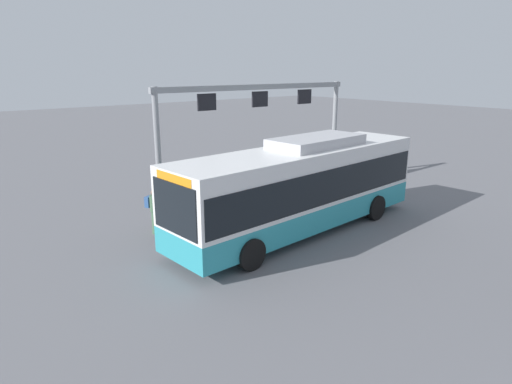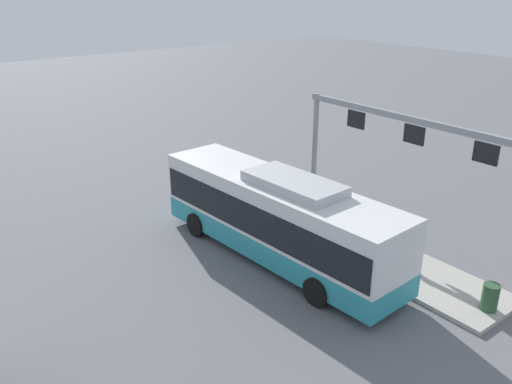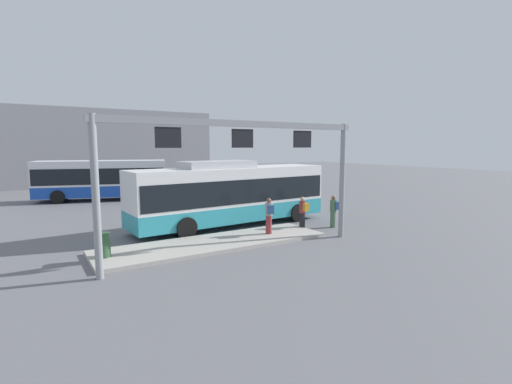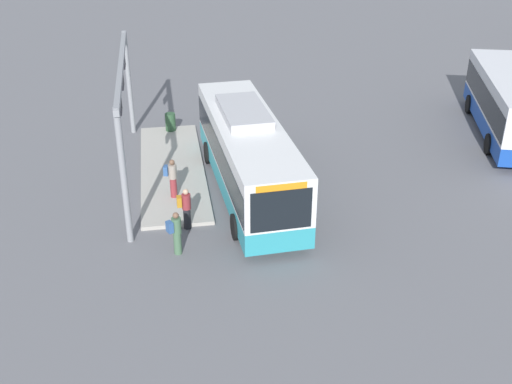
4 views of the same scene
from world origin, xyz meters
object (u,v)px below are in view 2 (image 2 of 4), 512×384
(person_boarding, at_px, (271,185))
(bus_main, at_px, (277,215))
(trash_bin, at_px, (490,297))
(person_waiting_mid, at_px, (331,210))
(person_waiting_near, at_px, (287,199))

(person_boarding, bearing_deg, bus_main, 27.88)
(bus_main, xyz_separation_m, trash_bin, (-6.93, -2.96, -1.20))
(trash_bin, bearing_deg, bus_main, 23.12)
(person_waiting_mid, relative_size, trash_bin, 1.86)
(bus_main, bearing_deg, trash_bin, -160.30)
(bus_main, distance_m, person_waiting_mid, 3.26)
(person_waiting_near, height_order, trash_bin, person_waiting_near)
(person_boarding, height_order, person_waiting_mid, person_waiting_mid)
(person_boarding, relative_size, person_waiting_near, 1.00)
(person_waiting_near, xyz_separation_m, trash_bin, (-9.54, -0.20, -0.28))
(person_boarding, distance_m, person_waiting_near, 1.76)
(bus_main, bearing_deg, person_boarding, -40.04)
(person_boarding, relative_size, person_waiting_mid, 1.00)
(person_boarding, xyz_separation_m, person_waiting_near, (-1.70, 0.44, 0.00))
(person_waiting_near, distance_m, person_waiting_mid, 2.36)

